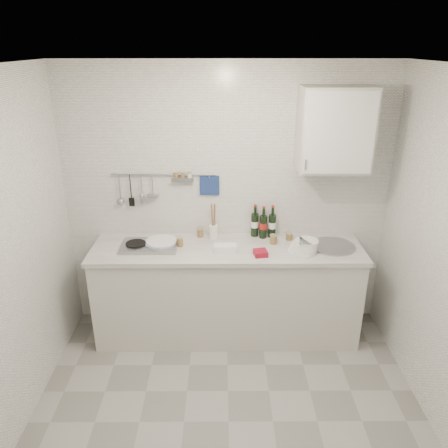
# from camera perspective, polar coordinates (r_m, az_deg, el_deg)

# --- Properties ---
(floor) EXTENTS (3.00, 3.00, 0.00)m
(floor) POSITION_cam_1_polar(r_m,az_deg,el_deg) (3.58, 0.59, -24.40)
(floor) COLOR slate
(floor) RESTS_ON ground
(ceiling) EXTENTS (3.00, 3.00, 0.00)m
(ceiling) POSITION_cam_1_polar(r_m,az_deg,el_deg) (2.45, 0.84, 19.76)
(ceiling) COLOR silver
(ceiling) RESTS_ON back_wall
(back_wall) EXTENTS (3.00, 0.02, 2.50)m
(back_wall) POSITION_cam_1_polar(r_m,az_deg,el_deg) (4.08, 0.38, 2.98)
(back_wall) COLOR silver
(back_wall) RESTS_ON floor
(counter) EXTENTS (2.44, 0.64, 0.96)m
(counter) POSITION_cam_1_polar(r_m,az_deg,el_deg) (4.17, 0.48, -9.07)
(counter) COLOR beige
(counter) RESTS_ON floor
(wall_rail) EXTENTS (0.98, 0.09, 0.34)m
(wall_rail) POSITION_cam_1_polar(r_m,az_deg,el_deg) (4.03, -8.15, 5.13)
(wall_rail) COLOR #93969B
(wall_rail) RESTS_ON back_wall
(wall_cabinet) EXTENTS (0.60, 0.38, 0.70)m
(wall_cabinet) POSITION_cam_1_polar(r_m,az_deg,el_deg) (3.84, 14.29, 11.87)
(wall_cabinet) COLOR beige
(wall_cabinet) RESTS_ON back_wall
(plate_stack_hob) EXTENTS (0.31, 0.30, 0.05)m
(plate_stack_hob) POSITION_cam_1_polar(r_m,az_deg,el_deg) (3.98, -8.31, -2.51)
(plate_stack_hob) COLOR #476DA1
(plate_stack_hob) RESTS_ON counter
(plate_stack_sink) EXTENTS (0.27, 0.25, 0.11)m
(plate_stack_sink) POSITION_cam_1_polar(r_m,az_deg,el_deg) (3.89, 10.43, -2.89)
(plate_stack_sink) COLOR white
(plate_stack_sink) RESTS_ON counter
(wine_bottles) EXTENTS (0.23, 0.12, 0.31)m
(wine_bottles) POSITION_cam_1_polar(r_m,az_deg,el_deg) (4.09, 5.18, 0.33)
(wine_bottles) COLOR black
(wine_bottles) RESTS_ON counter
(butter_dish) EXTENTS (0.20, 0.11, 0.06)m
(butter_dish) POSITION_cam_1_polar(r_m,az_deg,el_deg) (3.84, 0.18, -3.16)
(butter_dish) COLOR white
(butter_dish) RESTS_ON counter
(strawberry_punnet) EXTENTS (0.13, 0.13, 0.05)m
(strawberry_punnet) POSITION_cam_1_polar(r_m,az_deg,el_deg) (3.78, 4.78, -3.79)
(strawberry_punnet) COLOR #AD132D
(strawberry_punnet) RESTS_ON counter
(utensil_crock) EXTENTS (0.09, 0.09, 0.35)m
(utensil_crock) POSITION_cam_1_polar(r_m,az_deg,el_deg) (4.07, -1.38, -0.80)
(utensil_crock) COLOR white
(utensil_crock) RESTS_ON counter
(jar_a) EXTENTS (0.06, 0.06, 0.09)m
(jar_a) POSITION_cam_1_polar(r_m,az_deg,el_deg) (4.13, -3.10, -1.10)
(jar_a) COLOR olive
(jar_a) RESTS_ON counter
(jar_b) EXTENTS (0.06, 0.06, 0.07)m
(jar_b) POSITION_cam_1_polar(r_m,az_deg,el_deg) (4.10, 8.53, -1.58)
(jar_b) COLOR olive
(jar_b) RESTS_ON counter
(jar_c) EXTENTS (0.07, 0.07, 0.09)m
(jar_c) POSITION_cam_1_polar(r_m,az_deg,el_deg) (4.01, 6.47, -1.98)
(jar_c) COLOR olive
(jar_c) RESTS_ON counter
(jar_d) EXTENTS (0.06, 0.06, 0.09)m
(jar_d) POSITION_cam_1_polar(r_m,az_deg,el_deg) (3.95, -5.78, -2.30)
(jar_d) COLOR olive
(jar_d) RESTS_ON counter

